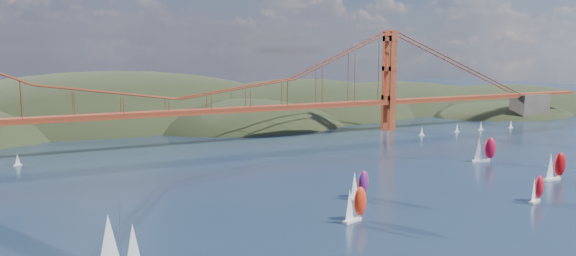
# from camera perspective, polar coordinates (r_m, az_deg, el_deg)

# --- Properties ---
(headlands) EXTENTS (725.00, 225.00, 96.00)m
(headlands) POSITION_cam_1_polar(r_m,az_deg,el_deg) (372.96, -8.58, -0.93)
(headlands) COLOR black
(headlands) RESTS_ON ground
(bridge) EXTENTS (552.00, 12.00, 55.00)m
(bridge) POSITION_cam_1_polar(r_m,az_deg,el_deg) (261.22, -11.57, 5.14)
(bridge) COLOR maroon
(bridge) RESTS_ON ground
(sloop_navy) EXTENTS (10.30, 6.60, 15.35)m
(sloop_navy) POSITION_cam_1_polar(r_m,az_deg,el_deg) (113.14, -17.03, -11.66)
(sloop_navy) COLOR black
(sloop_navy) RESTS_ON ground
(racer_0) EXTENTS (8.87, 5.59, 9.91)m
(racer_0) POSITION_cam_1_polar(r_m,az_deg,el_deg) (147.39, 6.79, -7.63)
(racer_0) COLOR silver
(racer_0) RESTS_ON ground
(racer_1) EXTENTS (7.70, 4.77, 8.61)m
(racer_1) POSITION_cam_1_polar(r_m,az_deg,el_deg) (179.73, 23.93, -5.64)
(racer_1) COLOR silver
(racer_1) RESTS_ON ground
(racer_2) EXTENTS (9.17, 3.69, 10.59)m
(racer_2) POSITION_cam_1_polar(r_m,az_deg,el_deg) (212.67, 25.49, -3.46)
(racer_2) COLOR white
(racer_2) RESTS_ON ground
(racer_3) EXTENTS (9.72, 5.67, 10.90)m
(racer_3) POSITION_cam_1_polar(r_m,az_deg,el_deg) (236.70, 19.31, -2.01)
(racer_3) COLOR white
(racer_3) RESTS_ON ground
(racer_rwb) EXTENTS (8.22, 4.84, 9.21)m
(racer_rwb) POSITION_cam_1_polar(r_m,az_deg,el_deg) (170.22, 7.21, -5.64)
(racer_rwb) COLOR white
(racer_rwb) RESTS_ON ground
(distant_boat_3) EXTENTS (3.00, 2.00, 4.70)m
(distant_boat_3) POSITION_cam_1_polar(r_m,az_deg,el_deg) (239.15, -25.78, -2.93)
(distant_boat_3) COLOR silver
(distant_boat_3) RESTS_ON ground
(distant_boat_4) EXTENTS (3.00, 2.00, 4.70)m
(distant_boat_4) POSITION_cam_1_polar(r_m,az_deg,el_deg) (300.68, 13.44, -0.29)
(distant_boat_4) COLOR silver
(distant_boat_4) RESTS_ON ground
(distant_boat_5) EXTENTS (3.00, 2.00, 4.70)m
(distant_boat_5) POSITION_cam_1_polar(r_m,az_deg,el_deg) (317.98, 16.80, 0.02)
(distant_boat_5) COLOR silver
(distant_boat_5) RESTS_ON ground
(distant_boat_6) EXTENTS (3.00, 2.00, 4.70)m
(distant_boat_6) POSITION_cam_1_polar(r_m,az_deg,el_deg) (331.00, 19.01, 0.22)
(distant_boat_6) COLOR silver
(distant_boat_6) RESTS_ON ground
(distant_boat_7) EXTENTS (3.00, 2.00, 4.70)m
(distant_boat_7) POSITION_cam_1_polar(r_m,az_deg,el_deg) (345.54, 21.70, 0.40)
(distant_boat_7) COLOR silver
(distant_boat_7) RESTS_ON ground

